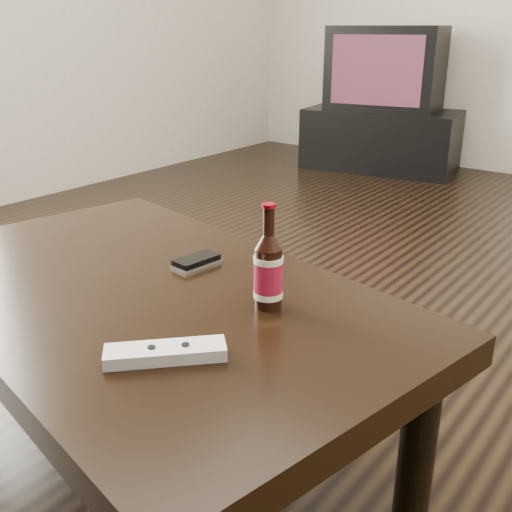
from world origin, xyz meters
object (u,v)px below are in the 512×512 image
Objects in this scene: tv at (386,69)px; phone at (196,261)px; beer_bottle at (268,272)px; remote at (166,353)px; tv_stand at (381,140)px; coffee_table at (144,311)px.

tv is 3.23m from phone.
beer_bottle is 0.27m from remote.
tv_stand is at bearing 112.32° from beer_bottle.
tv reaches higher than beer_bottle.
coffee_table reaches higher than tv_stand.
remote is (1.27, -3.40, 0.26)m from tv_stand.
beer_bottle is (1.28, -3.13, -0.17)m from tv.
remote is at bearing -35.63° from coffee_table.
phone is (1.02, -3.05, -0.23)m from tv.
tv is 3.38m from coffee_table.
phone is at bearing 169.24° from remote.
coffee_table is at bearing -87.88° from phone.
tv is at bearing 115.43° from phone.
coffee_table is 0.33m from remote.
beer_bottle is 1.81× the size of phone.
phone is (-0.26, 0.08, -0.07)m from beer_bottle.
remote is (0.24, -0.34, 0.00)m from phone.
tv is at bearing 107.46° from coffee_table.
phone is at bearing -81.42° from tv_stand.
coffee_table is at bearing -163.69° from beer_bottle.
phone is 0.42m from remote.
tv_stand is at bearing 115.43° from phone.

